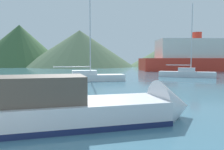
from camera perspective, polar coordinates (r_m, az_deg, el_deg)
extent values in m
cube|color=silver|center=(8.24, -14.01, -9.80)|extent=(8.25, 4.92, 0.86)
cube|color=#19234C|center=(8.32, -13.97, -12.02)|extent=(8.30, 4.95, 0.20)
cone|color=silver|center=(9.54, 15.62, -7.93)|extent=(2.11, 2.60, 2.25)
cube|color=brown|center=(8.08, -18.35, -3.60)|extent=(3.55, 2.83, 0.95)
cube|color=white|center=(24.53, -7.21, -0.75)|extent=(9.13, 4.48, 0.70)
cube|color=white|center=(24.49, -7.22, 0.63)|extent=(2.97, 2.09, 0.49)
cylinder|color=#BCBCC1|center=(24.71, -5.73, 11.17)|extent=(0.12, 0.12, 9.53)
cylinder|color=#BCBCC1|center=(24.38, -10.38, 2.12)|extent=(3.88, 1.27, 0.10)
cube|color=silver|center=(31.56, 18.88, 0.17)|extent=(7.47, 3.50, 0.75)
cube|color=silver|center=(31.53, 18.91, 1.32)|extent=(2.41, 1.63, 0.52)
cylinder|color=#BCBCC1|center=(31.62, 20.10, 9.07)|extent=(0.12, 0.12, 9.09)
cylinder|color=#BCBCC1|center=(31.57, 16.93, 2.53)|extent=(3.20, 1.02, 0.10)
cube|color=red|center=(51.67, 21.12, 2.60)|extent=(25.16, 11.29, 2.68)
cube|color=silver|center=(51.71, 21.22, 6.35)|extent=(17.78, 9.10, 4.07)
cylinder|color=red|center=(51.92, 21.30, 9.48)|extent=(2.02, 2.02, 1.60)
cone|color=#3D6038|center=(84.09, -22.95, 7.06)|extent=(31.99, 31.99, 14.58)
cone|color=#4C6647|center=(76.61, -8.44, 6.87)|extent=(37.46, 37.46, 12.46)
cone|color=#4C6647|center=(81.65, 16.66, 5.73)|extent=(34.84, 34.84, 10.08)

